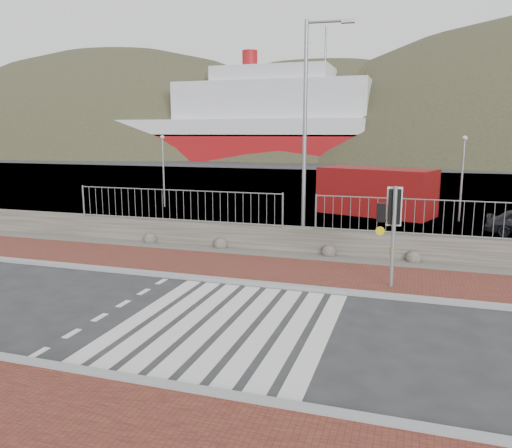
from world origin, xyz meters
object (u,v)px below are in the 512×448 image
(traffic_signal_far, at_px, (393,216))
(ferry, at_px, (235,126))
(streetlight, at_px, (309,124))
(shipping_container, at_px, (376,192))

(traffic_signal_far, bearing_deg, ferry, -74.29)
(streetlight, bearing_deg, shipping_container, 73.44)
(traffic_signal_far, height_order, shipping_container, traffic_signal_far)
(ferry, bearing_deg, traffic_signal_far, -66.41)
(ferry, relative_size, shipping_container, 8.56)
(streetlight, bearing_deg, traffic_signal_far, -57.38)
(streetlight, relative_size, shipping_container, 1.39)
(shipping_container, bearing_deg, streetlight, -82.39)
(streetlight, bearing_deg, ferry, 107.94)
(ferry, height_order, streetlight, ferry)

